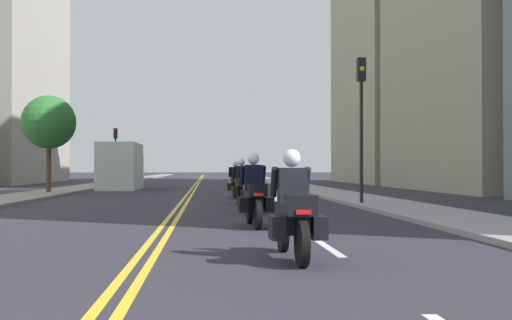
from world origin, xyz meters
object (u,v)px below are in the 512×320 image
(motorcycle_2, at_px, (253,190))
(traffic_light_far, at_px, (115,145))
(street_tree_0, at_px, (49,122))
(motorcycle_3, at_px, (242,186))
(motorcycle_4, at_px, (235,183))
(motorcycle_0, at_px, (293,214))
(parked_truck, at_px, (122,169))
(motorcycle_1, at_px, (254,197))
(traffic_light_near, at_px, (361,104))

(motorcycle_2, xyz_separation_m, traffic_light_far, (-8.40, 30.75, 2.38))
(street_tree_0, bearing_deg, motorcycle_3, -45.94)
(motorcycle_3, bearing_deg, street_tree_0, 130.94)
(motorcycle_3, height_order, motorcycle_4, motorcycle_3)
(motorcycle_4, bearing_deg, motorcycle_0, -90.05)
(street_tree_0, bearing_deg, traffic_light_far, 87.16)
(motorcycle_0, xyz_separation_m, parked_truck, (-6.50, 30.29, 0.62))
(motorcycle_3, bearing_deg, motorcycle_1, -94.32)
(motorcycle_0, relative_size, street_tree_0, 0.45)
(motorcycle_2, bearing_deg, motorcycle_0, -88.01)
(motorcycle_1, bearing_deg, motorcycle_4, 86.24)
(motorcycle_4, height_order, traffic_light_far, traffic_light_far)
(traffic_light_near, height_order, parked_truck, traffic_light_near)
(motorcycle_1, bearing_deg, motorcycle_3, 85.77)
(motorcycle_1, distance_m, motorcycle_4, 13.60)
(motorcycle_0, height_order, motorcycle_3, motorcycle_3)
(motorcycle_0, distance_m, motorcycle_4, 18.68)
(traffic_light_near, distance_m, traffic_light_far, 30.34)
(motorcycle_3, distance_m, traffic_light_near, 5.13)
(motorcycle_0, xyz_separation_m, traffic_light_near, (4.05, 12.42, 2.84))
(motorcycle_3, bearing_deg, traffic_light_near, -21.55)
(motorcycle_1, height_order, motorcycle_4, motorcycle_1)
(traffic_light_far, bearing_deg, motorcycle_0, -78.31)
(traffic_light_far, bearing_deg, traffic_light_near, -65.98)
(motorcycle_2, height_order, parked_truck, parked_truck)
(motorcycle_0, distance_m, motorcycle_1, 5.09)
(motorcycle_3, height_order, traffic_light_near, traffic_light_near)
(traffic_light_near, xyz_separation_m, traffic_light_far, (-12.35, 27.71, -0.45))
(motorcycle_0, bearing_deg, motorcycle_3, 87.66)
(motorcycle_3, relative_size, street_tree_0, 0.46)
(motorcycle_4, bearing_deg, traffic_light_near, -57.14)
(motorcycle_0, xyz_separation_m, motorcycle_4, (-0.02, 18.68, 0.00))
(motorcycle_3, distance_m, motorcycle_4, 4.92)
(motorcycle_0, distance_m, motorcycle_2, 9.37)
(motorcycle_4, height_order, street_tree_0, street_tree_0)
(motorcycle_3, relative_size, parked_truck, 0.35)
(motorcycle_2, relative_size, parked_truck, 0.35)
(motorcycle_4, height_order, traffic_light_near, traffic_light_near)
(parked_truck, bearing_deg, traffic_light_near, -59.45)
(motorcycle_3, distance_m, parked_truck, 17.76)
(motorcycle_2, relative_size, motorcycle_3, 1.01)
(parked_truck, bearing_deg, motorcycle_3, -68.54)
(motorcycle_2, bearing_deg, street_tree_0, 126.31)
(motorcycle_3, height_order, parked_truck, parked_truck)
(motorcycle_3, relative_size, motorcycle_4, 1.07)
(motorcycle_1, distance_m, parked_truck, 25.99)
(motorcycle_4, relative_size, street_tree_0, 0.43)
(traffic_light_near, bearing_deg, motorcycle_1, -120.03)
(motorcycle_4, distance_m, traffic_light_near, 7.99)
(motorcycle_1, xyz_separation_m, motorcycle_2, (0.28, 4.29, -0.00))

